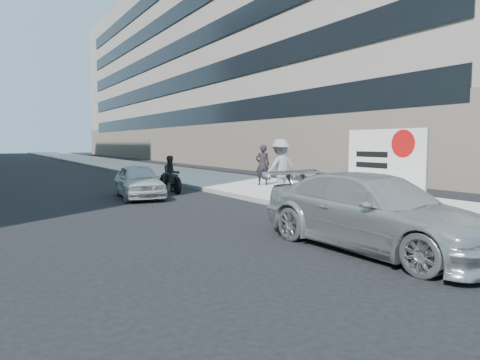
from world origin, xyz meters
TOP-DOWN VIEW (x-y plane):
  - ground at (0.00, 0.00)m, footprint 160.00×160.00m
  - near_sidewalk at (4.00, 20.00)m, footprint 5.00×120.00m
  - near_building at (17.00, 32.00)m, footprint 14.00×70.00m
  - jogger at (2.30, 4.00)m, footprint 1.23×0.72m
  - pedestrian_woman at (4.03, 7.58)m, footprint 0.72×0.59m
  - protest_banner at (4.78, 1.88)m, footprint 0.08×3.06m
  - parked_sedan at (-0.05, -2.00)m, footprint 2.15×4.78m
  - white_sedan_near at (-1.40, 7.32)m, footprint 1.82×3.58m
  - motorcycle at (0.18, 8.25)m, footprint 0.73×2.05m

SIDE VIEW (x-z plane):
  - ground at x=0.00m, z-range 0.00..0.00m
  - near_sidewalk at x=4.00m, z-range 0.00..0.15m
  - white_sedan_near at x=-1.40m, z-range 0.00..1.17m
  - motorcycle at x=0.18m, z-range -0.08..1.35m
  - parked_sedan at x=-0.05m, z-range 0.00..1.36m
  - pedestrian_woman at x=4.03m, z-range 0.15..1.84m
  - jogger at x=2.30m, z-range 0.15..2.05m
  - protest_banner at x=4.78m, z-range 0.30..2.50m
  - near_building at x=17.00m, z-range 0.00..20.00m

